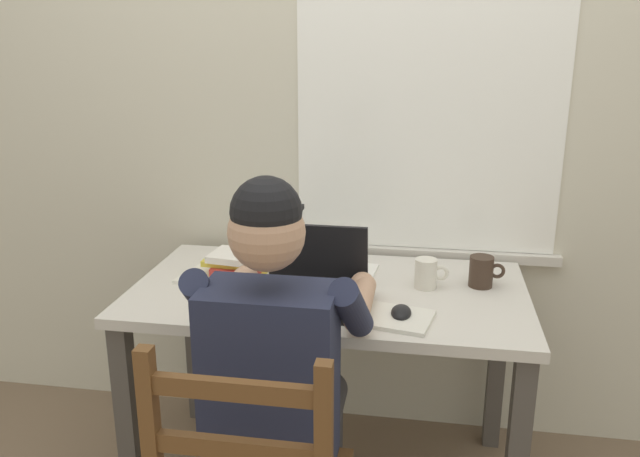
% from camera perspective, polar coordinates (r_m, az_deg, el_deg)
% --- Properties ---
extents(back_wall, '(6.00, 0.08, 2.60)m').
position_cam_1_polar(back_wall, '(2.45, 2.51, 10.80)').
color(back_wall, beige).
rests_on(back_wall, ground).
extents(desk, '(1.30, 0.71, 0.74)m').
position_cam_1_polar(desk, '(2.21, 0.76, -7.76)').
color(desk, beige).
rests_on(desk, ground).
extents(seated_person, '(0.50, 0.60, 1.23)m').
position_cam_1_polar(seated_person, '(1.82, -3.58, -11.98)').
color(seated_person, '#232842').
rests_on(seated_person, ground).
extents(laptop, '(0.33, 0.28, 0.23)m').
position_cam_1_polar(laptop, '(2.05, -0.66, -4.92)').
color(laptop, black).
rests_on(laptop, desk).
extents(computer_mouse, '(0.06, 0.10, 0.03)m').
position_cam_1_polar(computer_mouse, '(1.96, 7.14, -7.32)').
color(computer_mouse, black).
rests_on(computer_mouse, desk).
extents(coffee_mug_white, '(0.11, 0.07, 0.10)m').
position_cam_1_polar(coffee_mug_white, '(2.18, 9.33, -3.91)').
color(coffee_mug_white, silver).
rests_on(coffee_mug_white, desk).
extents(coffee_mug_dark, '(0.12, 0.08, 0.10)m').
position_cam_1_polar(coffee_mug_dark, '(2.23, 14.01, -3.68)').
color(coffee_mug_dark, '#38281E').
rests_on(coffee_mug_dark, desk).
extents(book_stack_main, '(0.22, 0.16, 0.09)m').
position_cam_1_polar(book_stack_main, '(2.26, -7.30, -3.18)').
color(book_stack_main, gold).
rests_on(book_stack_main, desk).
extents(paper_pile_near_laptop, '(0.27, 0.21, 0.01)m').
position_cam_1_polar(paper_pile_near_laptop, '(2.30, 1.61, -3.79)').
color(paper_pile_near_laptop, white).
rests_on(paper_pile_near_laptop, desk).
extents(paper_pile_back_corner, '(0.26, 0.23, 0.01)m').
position_cam_1_polar(paper_pile_back_corner, '(2.27, -9.13, -4.26)').
color(paper_pile_back_corner, silver).
rests_on(paper_pile_back_corner, desk).
extents(paper_pile_side, '(0.28, 0.22, 0.01)m').
position_cam_1_polar(paper_pile_side, '(1.95, 6.03, -7.73)').
color(paper_pile_side, silver).
rests_on(paper_pile_side, desk).
extents(landscape_photo_print, '(0.14, 0.11, 0.00)m').
position_cam_1_polar(landscape_photo_print, '(2.41, -2.93, -2.92)').
color(landscape_photo_print, teal).
rests_on(landscape_photo_print, desk).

